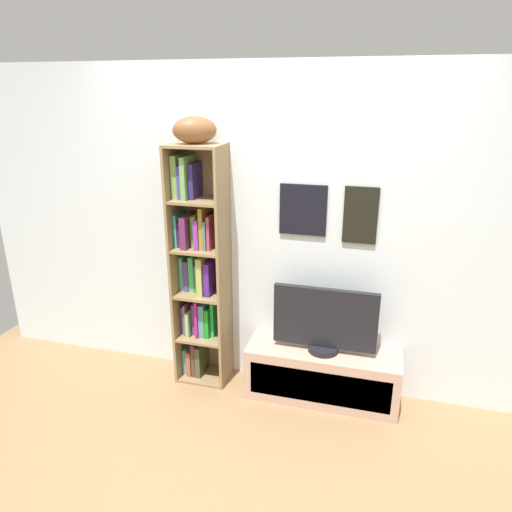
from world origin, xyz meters
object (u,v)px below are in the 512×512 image
Objects in this scene: tv_stand at (322,374)px; television at (325,321)px; bookshelf at (199,271)px; football at (195,130)px.

tv_stand is 0.44m from television.
tv_stand is at bearing -3.62° from bookshelf.
football is (0.03, -0.03, 1.02)m from bookshelf.
tv_stand is (0.93, -0.03, -1.71)m from football.
bookshelf is 1.02m from football.
bookshelf is 1.65× the size of tv_stand.
television is at bearing 90.00° from tv_stand.
football is 1.95m from tv_stand.
television is at bearing -3.56° from bookshelf.
bookshelf is at bearing 129.47° from football.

